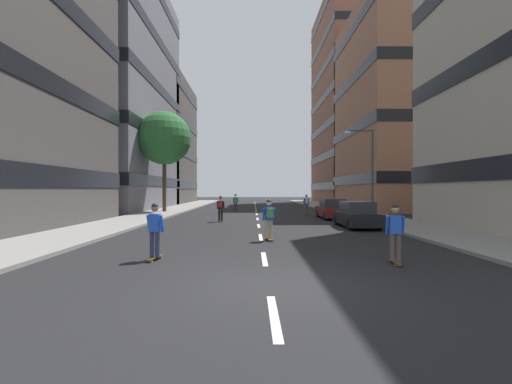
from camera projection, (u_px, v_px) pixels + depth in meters
ground_plane at (257, 213)px, 32.09m from camera, size 144.57×144.57×0.00m
sidewalk_left at (169, 211)px, 35.01m from camera, size 3.83×66.26×0.14m
sidewalk_right at (343, 211)px, 35.19m from camera, size 3.83×66.26×0.14m
lane_markings at (256, 212)px, 33.49m from camera, size 0.16×57.20×0.01m
building_left_mid at (103, 93)px, 38.67m from camera, size 12.96×20.10×25.99m
building_left_far at (148, 143)px, 55.60m from camera, size 12.96×17.18×19.41m
building_right_mid at (407, 110)px, 39.03m from camera, size 12.96×16.49×22.20m
building_right_far at (361, 103)px, 55.90m from camera, size 12.96×18.65×32.20m
parked_car_near at (332, 209)px, 26.33m from camera, size 1.82×4.40×1.52m
parked_car_mid at (356, 215)px, 20.19m from camera, size 1.82×4.40×1.52m
street_tree_near at (164, 138)px, 33.04m from camera, size 5.08×5.08×9.55m
streetlamp_right at (367, 163)px, 25.36m from camera, size 2.13×0.30×6.50m
skater_0 at (395, 231)px, 10.24m from camera, size 0.56×0.92×1.78m
skater_1 at (236, 202)px, 35.04m from camera, size 0.53×0.90×1.78m
skater_2 at (155, 229)px, 10.78m from camera, size 0.57×0.92×1.78m
skater_3 at (307, 203)px, 30.31m from camera, size 0.53×0.90×1.78m
skater_4 at (269, 217)px, 14.88m from camera, size 0.56×0.92×1.78m
skater_5 at (220, 207)px, 23.67m from camera, size 0.56×0.92×1.78m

